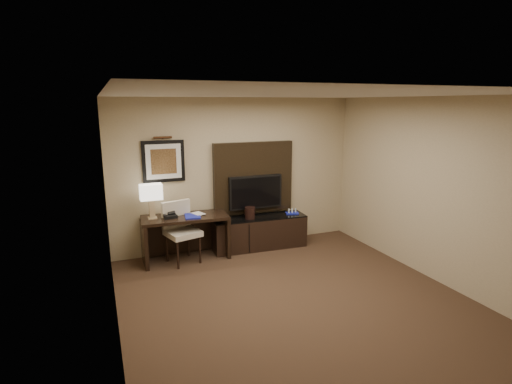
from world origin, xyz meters
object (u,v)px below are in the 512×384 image
tv (255,192)px  desk_phone (170,215)px  desk (186,238)px  credenza (259,232)px  ice_bucket (250,213)px  desk_chair (183,232)px  minibar_tray (292,211)px  table_lamp (152,203)px

tv → desk_phone: tv is taller
tv → desk: bearing=-172.0°
credenza → ice_bucket: (-0.20, -0.03, 0.40)m
desk_chair → minibar_tray: desk_chair is taller
tv → minibar_tray: bearing=-14.3°
tv → ice_bucket: 0.41m
table_lamp → desk_phone: size_ratio=2.45×
desk → tv: 1.50m
desk_phone → minibar_tray: size_ratio=0.92×
desk_chair → desk_phone: (-0.18, 0.12, 0.29)m
credenza → desk_chair: size_ratio=1.63×
credenza → tv: size_ratio=1.70×
tv → table_lamp: 1.87m
credenza → minibar_tray: (0.65, -0.03, 0.34)m
ice_bucket → table_lamp: bearing=178.5°
ice_bucket → credenza: bearing=9.9°
credenza → desk_phone: size_ratio=7.94×
ice_bucket → minibar_tray: ice_bucket is taller
desk → desk_phone: size_ratio=6.61×
desk_chair → minibar_tray: 2.09m
credenza → desk_chair: 1.46m
desk_chair → desk_phone: size_ratio=4.88×
table_lamp → minibar_tray: size_ratio=2.25×
desk → credenza: bearing=6.0°
tv → minibar_tray: size_ratio=4.28×
tv → table_lamp: bearing=-176.0°
desk → desk_chair: bearing=-116.6°
desk → ice_bucket: (1.17, 0.02, 0.31)m
desk → credenza: 1.37m
desk → desk_chair: 0.20m
tv → table_lamp: (-1.87, -0.13, 0.00)m
table_lamp → ice_bucket: bearing=-1.5°
desk → table_lamp: (-0.52, 0.06, 0.64)m
tv → desk_chair: tv is taller
credenza → table_lamp: (-1.89, 0.01, 0.73)m
tv → minibar_tray: (0.67, -0.17, -0.39)m
tv → table_lamp: tv is taller
ice_bucket → tv: bearing=44.4°
desk → minibar_tray: bearing=4.4°
desk → desk_chair: desk_chair is taller
tv → ice_bucket: size_ratio=4.77×
desk_phone → ice_bucket: size_ratio=1.02×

